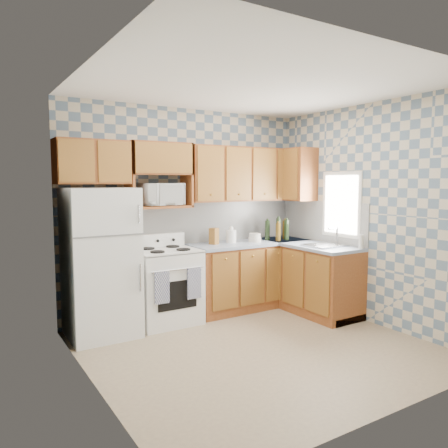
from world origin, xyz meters
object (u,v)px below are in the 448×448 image
(refrigerator, at_px, (101,263))
(electric_kettle, at_px, (231,236))
(stove_body, at_px, (166,287))
(microwave, at_px, (161,194))

(refrigerator, bearing_deg, electric_kettle, 2.75)
(stove_body, xyz_separation_m, electric_kettle, (1.00, 0.06, 0.56))
(microwave, height_order, electric_kettle, microwave)
(refrigerator, distance_m, electric_kettle, 1.82)
(microwave, relative_size, electric_kettle, 2.88)
(stove_body, bearing_deg, microwave, 80.88)
(refrigerator, relative_size, stove_body, 1.87)
(refrigerator, bearing_deg, stove_body, 1.78)
(microwave, xyz_separation_m, electric_kettle, (0.97, -0.11, -0.58))
(stove_body, height_order, microwave, microwave)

